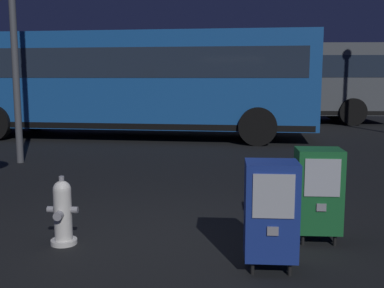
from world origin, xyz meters
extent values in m
plane|color=black|center=(0.00, 0.00, 0.00)|extent=(60.00, 60.00, 0.00)
cylinder|color=silver|center=(-0.98, -0.20, 0.03)|extent=(0.28, 0.28, 0.05)
cylinder|color=silver|center=(-0.98, -0.20, 0.33)|extent=(0.19, 0.19, 0.55)
sphere|color=silver|center=(-0.98, -0.20, 0.60)|extent=(0.19, 0.19, 0.19)
cylinder|color=gray|center=(-0.98, -0.20, 0.72)|extent=(0.06, 0.06, 0.05)
cylinder|color=gray|center=(-0.98, -0.33, 0.35)|extent=(0.09, 0.08, 0.09)
cylinder|color=gray|center=(-1.11, -0.20, 0.38)|extent=(0.07, 0.07, 0.07)
cylinder|color=gray|center=(-0.85, -0.20, 0.38)|extent=(0.07, 0.07, 0.07)
cylinder|color=black|center=(1.58, -0.04, 0.06)|extent=(0.04, 0.04, 0.12)
cylinder|color=black|center=(1.91, -0.04, 0.06)|extent=(0.04, 0.04, 0.12)
cylinder|color=black|center=(1.58, 0.24, 0.06)|extent=(0.04, 0.04, 0.12)
cylinder|color=black|center=(1.91, 0.24, 0.06)|extent=(0.04, 0.04, 0.12)
cube|color=#19602D|center=(1.75, 0.10, 0.57)|extent=(0.48, 0.40, 0.90)
cube|color=#B2B7BF|center=(1.75, -0.11, 0.75)|extent=(0.36, 0.01, 0.40)
cube|color=gray|center=(1.75, -0.11, 0.43)|extent=(0.10, 0.02, 0.08)
cylinder|color=black|center=(1.00, -0.84, 0.06)|extent=(0.04, 0.04, 0.12)
cylinder|color=black|center=(1.33, -0.84, 0.06)|extent=(0.04, 0.04, 0.12)
cylinder|color=black|center=(1.00, -0.56, 0.06)|extent=(0.04, 0.04, 0.12)
cylinder|color=black|center=(1.33, -0.56, 0.06)|extent=(0.04, 0.04, 0.12)
cube|color=navy|center=(1.17, -0.70, 0.57)|extent=(0.48, 0.40, 0.90)
cube|color=#B2B7BF|center=(1.17, -0.91, 0.75)|extent=(0.36, 0.01, 0.40)
cube|color=gray|center=(1.17, -0.91, 0.43)|extent=(0.10, 0.02, 0.08)
cube|color=#19519E|center=(-2.01, 8.78, 1.67)|extent=(10.64, 3.19, 2.65)
cube|color=#1E2838|center=(-2.01, 8.78, 2.15)|extent=(10.02, 3.17, 0.80)
cube|color=black|center=(-2.01, 8.78, 0.45)|extent=(10.43, 3.19, 0.16)
cylinder|color=black|center=(1.57, 7.28, 0.50)|extent=(1.02, 0.35, 1.00)
cylinder|color=black|center=(1.74, 9.78, 0.50)|extent=(1.02, 0.35, 1.00)
cylinder|color=black|center=(-5.59, 10.27, 0.50)|extent=(1.02, 0.35, 1.00)
cube|color=#4C5156|center=(1.67, 13.77, 1.67)|extent=(10.58, 2.86, 2.65)
cube|color=#1E2838|center=(1.67, 13.77, 2.15)|extent=(9.95, 2.86, 0.80)
cube|color=black|center=(1.67, 13.77, 0.45)|extent=(10.37, 2.87, 0.16)
cylinder|color=black|center=(5.39, 12.65, 0.50)|extent=(1.01, 0.31, 1.00)
cylinder|color=black|center=(5.30, 15.14, 0.50)|extent=(1.01, 0.31, 1.00)
cylinder|color=black|center=(-1.96, 12.39, 0.50)|extent=(1.01, 0.31, 1.00)
cylinder|color=black|center=(-2.05, 14.89, 0.50)|extent=(1.01, 0.31, 1.00)
camera|label=1|loc=(0.74, -4.94, 1.79)|focal=43.98mm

